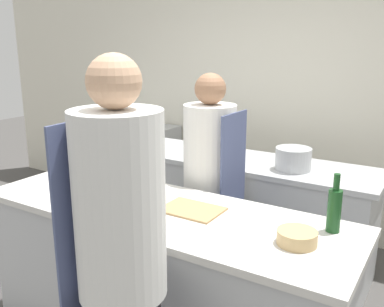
{
  "coord_description": "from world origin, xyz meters",
  "views": [
    {
      "loc": [
        1.38,
        -1.87,
        1.85
      ],
      "look_at": [
        0.0,
        0.35,
        1.16
      ],
      "focal_mm": 40.0,
      "sensor_mm": 36.0,
      "label": 1
    }
  ],
  "objects_px": {
    "bottle_wine": "(131,187)",
    "chef_at_stove": "(210,190)",
    "bottle_olive_oil": "(334,209)",
    "stockpot": "(293,159)",
    "bowl_mixing_large": "(297,237)",
    "bottle_cooking_oil": "(143,175)",
    "bottle_sauce": "(62,155)",
    "oven_range": "(130,167)",
    "bottle_vinegar": "(86,164)",
    "bowl_prep_small": "(74,186)",
    "chef_at_prep_near": "(122,275)"
  },
  "relations": [
    {
      "from": "bottle_wine",
      "to": "chef_at_stove",
      "type": "bearing_deg",
      "value": 71.62
    },
    {
      "from": "chef_at_stove",
      "to": "bottle_olive_oil",
      "type": "xyz_separation_m",
      "value": [
        0.96,
        -0.43,
        0.21
      ]
    },
    {
      "from": "stockpot",
      "to": "bowl_mixing_large",
      "type": "bearing_deg",
      "value": -70.11
    },
    {
      "from": "chef_at_stove",
      "to": "bottle_cooking_oil",
      "type": "xyz_separation_m",
      "value": [
        -0.21,
        -0.5,
        0.22
      ]
    },
    {
      "from": "bottle_cooking_oil",
      "to": "bottle_sauce",
      "type": "distance_m",
      "value": 0.82
    },
    {
      "from": "oven_range",
      "to": "stockpot",
      "type": "height_order",
      "value": "stockpot"
    },
    {
      "from": "chef_at_stove",
      "to": "bottle_vinegar",
      "type": "relative_size",
      "value": 5.76
    },
    {
      "from": "bottle_olive_oil",
      "to": "bowl_prep_small",
      "type": "bearing_deg",
      "value": -171.02
    },
    {
      "from": "oven_range",
      "to": "bottle_olive_oil",
      "type": "relative_size",
      "value": 3.09
    },
    {
      "from": "bottle_cooking_oil",
      "to": "bottle_olive_oil",
      "type": "bearing_deg",
      "value": 3.52
    },
    {
      "from": "bottle_wine",
      "to": "bottle_sauce",
      "type": "distance_m",
      "value": 0.84
    },
    {
      "from": "oven_range",
      "to": "stockpot",
      "type": "bearing_deg",
      "value": -15.44
    },
    {
      "from": "bottle_cooking_oil",
      "to": "chef_at_stove",
      "type": "bearing_deg",
      "value": 67.54
    },
    {
      "from": "chef_at_prep_near",
      "to": "bottle_sauce",
      "type": "bearing_deg",
      "value": 54.07
    },
    {
      "from": "bottle_wine",
      "to": "bowl_prep_small",
      "type": "distance_m",
      "value": 0.43
    },
    {
      "from": "oven_range",
      "to": "bottle_sauce",
      "type": "bearing_deg",
      "value": -67.19
    },
    {
      "from": "stockpot",
      "to": "bowl_prep_small",
      "type": "bearing_deg",
      "value": -131.39
    },
    {
      "from": "bottle_vinegar",
      "to": "bottle_sauce",
      "type": "xyz_separation_m",
      "value": [
        -0.31,
        0.06,
        0.01
      ]
    },
    {
      "from": "bottle_olive_oil",
      "to": "bowl_prep_small",
      "type": "xyz_separation_m",
      "value": [
        -1.59,
        -0.25,
        -0.1
      ]
    },
    {
      "from": "bottle_wine",
      "to": "bottle_cooking_oil",
      "type": "bearing_deg",
      "value": 91.05
    },
    {
      "from": "bottle_cooking_oil",
      "to": "bottle_sauce",
      "type": "height_order",
      "value": "bottle_cooking_oil"
    },
    {
      "from": "bottle_wine",
      "to": "stockpot",
      "type": "xyz_separation_m",
      "value": [
        0.63,
        1.13,
        0.0
      ]
    },
    {
      "from": "oven_range",
      "to": "bottle_vinegar",
      "type": "relative_size",
      "value": 3.32
    },
    {
      "from": "bowl_mixing_large",
      "to": "bowl_prep_small",
      "type": "bearing_deg",
      "value": -179.42
    },
    {
      "from": "chef_at_prep_near",
      "to": "bottle_wine",
      "type": "distance_m",
      "value": 0.88
    },
    {
      "from": "chef_at_stove",
      "to": "bottle_cooking_oil",
      "type": "height_order",
      "value": "chef_at_stove"
    },
    {
      "from": "bottle_olive_oil",
      "to": "bowl_mixing_large",
      "type": "distance_m",
      "value": 0.27
    },
    {
      "from": "bowl_mixing_large",
      "to": "bowl_prep_small",
      "type": "height_order",
      "value": "bowl_mixing_large"
    },
    {
      "from": "bottle_vinegar",
      "to": "bowl_mixing_large",
      "type": "bearing_deg",
      "value": -6.65
    },
    {
      "from": "oven_range",
      "to": "bowl_mixing_large",
      "type": "bearing_deg",
      "value": -34.97
    },
    {
      "from": "bottle_wine",
      "to": "bowl_prep_small",
      "type": "height_order",
      "value": "bottle_wine"
    },
    {
      "from": "bowl_mixing_large",
      "to": "bowl_prep_small",
      "type": "xyz_separation_m",
      "value": [
        -1.48,
        -0.02,
        -0.01
      ]
    },
    {
      "from": "bowl_mixing_large",
      "to": "bottle_sauce",
      "type": "bearing_deg",
      "value": 172.59
    },
    {
      "from": "bottle_olive_oil",
      "to": "bottle_wine",
      "type": "height_order",
      "value": "bottle_olive_oil"
    },
    {
      "from": "chef_at_stove",
      "to": "stockpot",
      "type": "relative_size",
      "value": 6.15
    },
    {
      "from": "chef_at_prep_near",
      "to": "bottle_wine",
      "type": "bearing_deg",
      "value": 34.71
    },
    {
      "from": "oven_range",
      "to": "stockpot",
      "type": "xyz_separation_m",
      "value": [
        2.08,
        -0.58,
        0.53
      ]
    },
    {
      "from": "chef_at_prep_near",
      "to": "bottle_wine",
      "type": "xyz_separation_m",
      "value": [
        -0.53,
        0.7,
        0.08
      ]
    },
    {
      "from": "chef_at_prep_near",
      "to": "chef_at_stove",
      "type": "xyz_separation_m",
      "value": [
        -0.33,
        1.31,
        -0.09
      ]
    },
    {
      "from": "bowl_prep_small",
      "to": "chef_at_prep_near",
      "type": "bearing_deg",
      "value": -33.67
    },
    {
      "from": "bottle_cooking_oil",
      "to": "stockpot",
      "type": "distance_m",
      "value": 1.2
    },
    {
      "from": "bowl_mixing_large",
      "to": "bottle_wine",
      "type": "bearing_deg",
      "value": 177.31
    },
    {
      "from": "chef_at_stove",
      "to": "bowl_prep_small",
      "type": "relative_size",
      "value": 7.98
    },
    {
      "from": "bowl_prep_small",
      "to": "chef_at_stove",
      "type": "bearing_deg",
      "value": 47.07
    },
    {
      "from": "bottle_vinegar",
      "to": "bottle_sauce",
      "type": "height_order",
      "value": "bottle_sauce"
    },
    {
      "from": "bottle_olive_oil",
      "to": "bottle_sauce",
      "type": "relative_size",
      "value": 1.02
    },
    {
      "from": "bottle_sauce",
      "to": "oven_range",
      "type": "bearing_deg",
      "value": 112.81
    },
    {
      "from": "bottle_vinegar",
      "to": "bottle_wine",
      "type": "xyz_separation_m",
      "value": [
        0.51,
        -0.13,
        -0.03
      ]
    },
    {
      "from": "bowl_prep_small",
      "to": "stockpot",
      "type": "distance_m",
      "value": 1.6
    },
    {
      "from": "oven_range",
      "to": "bowl_mixing_large",
      "type": "height_order",
      "value": "bowl_mixing_large"
    }
  ]
}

